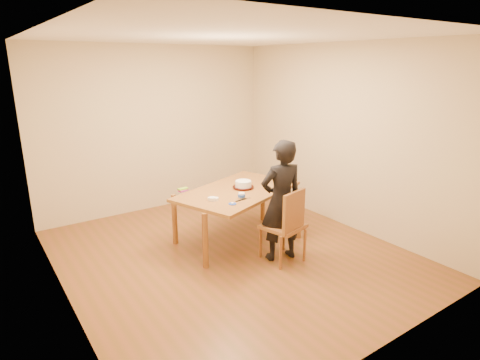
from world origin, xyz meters
TOP-DOWN VIEW (x-y plane):
  - room_shell at (0.00, 0.34)m, footprint 4.00×4.50m
  - dining_table at (0.31, 0.30)m, footprint 1.94×1.52m
  - dining_chair at (0.46, -0.48)m, footprint 0.56×0.56m
  - cake_plate at (0.41, 0.32)m, footprint 0.29×0.29m
  - cake at (0.41, 0.32)m, footprint 0.22×0.22m
  - frosting_dome at (0.41, 0.32)m, footprint 0.22×0.22m
  - frosting_tub at (0.14, -0.03)m, footprint 0.08×0.08m
  - frosting_lid at (-0.07, -0.14)m, footprint 0.10×0.10m
  - frosting_dollop at (-0.07, -0.14)m, footprint 0.04×0.04m
  - ramekin_green at (-0.21, 0.11)m, footprint 0.09×0.09m
  - ramekin_yellow at (-0.17, 0.09)m, footprint 0.07×0.07m
  - ramekin_multi at (-0.22, 0.13)m, footprint 0.08×0.08m
  - candy_box_pink at (-0.33, 0.66)m, footprint 0.15×0.11m
  - candy_box_green at (-0.33, 0.67)m, footprint 0.14×0.08m
  - spatula at (0.09, -0.09)m, footprint 0.18×0.03m
  - person at (0.46, -0.43)m, footprint 0.62×0.47m

SIDE VIEW (x-z plane):
  - dining_chair at x=0.46m, z-range 0.43..0.47m
  - dining_table at x=0.31m, z-range 0.71..0.75m
  - frosting_lid at x=-0.07m, z-range 0.75..0.76m
  - spatula at x=0.09m, z-range 0.75..0.76m
  - candy_box_pink at x=-0.33m, z-range 0.75..0.77m
  - cake_plate at x=0.41m, z-range 0.75..0.77m
  - frosting_dollop at x=-0.07m, z-range 0.76..0.78m
  - ramekin_yellow at x=-0.17m, z-range 0.75..0.79m
  - person at x=0.46m, z-range 0.00..1.54m
  - ramekin_multi at x=-0.22m, z-range 0.75..0.79m
  - ramekin_green at x=-0.21m, z-range 0.75..0.79m
  - candy_box_green at x=-0.33m, z-range 0.77..0.79m
  - frosting_tub at x=0.14m, z-range 0.75..0.82m
  - cake at x=0.41m, z-range 0.77..0.84m
  - frosting_dome at x=0.41m, z-range 0.84..0.87m
  - room_shell at x=0.00m, z-range 0.00..2.70m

